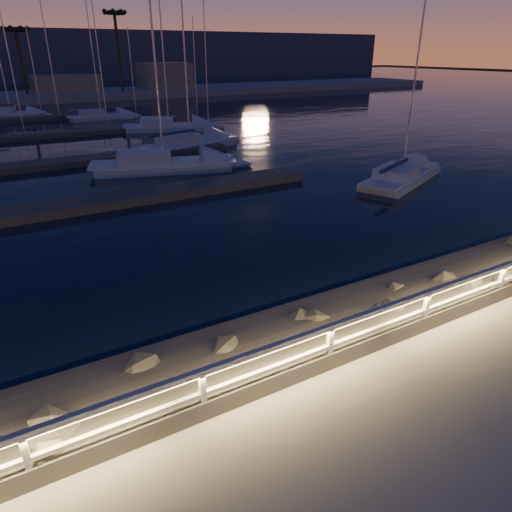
% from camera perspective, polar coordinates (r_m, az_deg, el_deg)
% --- Properties ---
extents(ground, '(400.00, 400.00, 0.00)m').
position_cam_1_polar(ground, '(10.02, 4.35, -15.18)').
color(ground, gray).
rests_on(ground, ground).
extents(harbor_water, '(400.00, 440.00, 0.60)m').
position_cam_1_polar(harbor_water, '(38.49, -23.28, 11.41)').
color(harbor_water, black).
rests_on(harbor_water, ground).
extents(guard_rail, '(44.11, 0.12, 1.06)m').
position_cam_1_polar(guard_rail, '(9.51, 4.15, -11.72)').
color(guard_rail, silver).
rests_on(guard_rail, ground).
extents(floating_docks, '(22.00, 36.00, 0.40)m').
position_cam_1_polar(floating_docks, '(39.64, -23.69, 12.51)').
color(floating_docks, '#5A544A').
rests_on(floating_docks, ground).
extents(far_shore, '(160.00, 14.00, 5.20)m').
position_cam_1_polar(far_shore, '(80.70, -28.26, 17.30)').
color(far_shore, gray).
rests_on(far_shore, ground).
extents(palm_center, '(3.00, 3.00, 9.70)m').
position_cam_1_polar(palm_center, '(79.60, -27.87, 23.54)').
color(palm_center, '#4A3822').
rests_on(palm_center, ground).
extents(palm_right, '(3.00, 3.00, 12.20)m').
position_cam_1_polar(palm_right, '(81.07, -17.26, 26.66)').
color(palm_right, '#4A3822').
rests_on(palm_right, ground).
extents(sailboat_c, '(9.23, 5.08, 15.11)m').
position_cam_1_polar(sailboat_c, '(29.92, -11.98, 11.24)').
color(sailboat_c, silver).
rests_on(sailboat_c, ground).
extents(sailboat_d, '(7.83, 4.95, 12.89)m').
position_cam_1_polar(sailboat_d, '(28.00, 17.65, 9.61)').
color(sailboat_d, silver).
rests_on(sailboat_d, ground).
extents(sailboat_g, '(8.50, 4.46, 13.91)m').
position_cam_1_polar(sailboat_g, '(36.55, -8.56, 13.76)').
color(sailboat_g, silver).
rests_on(sailboat_g, ground).
extents(sailboat_k, '(7.10, 2.42, 11.90)m').
position_cam_1_polar(sailboat_k, '(55.14, -19.00, 16.22)').
color(sailboat_k, silver).
rests_on(sailboat_k, ground).
extents(sailboat_l, '(8.65, 5.21, 14.18)m').
position_cam_1_polar(sailboat_l, '(45.83, -11.16, 15.67)').
color(sailboat_l, silver).
rests_on(sailboat_l, ground).
extents(sailboat_n, '(7.41, 4.64, 12.29)m').
position_cam_1_polar(sailboat_n, '(61.43, -28.49, 15.42)').
color(sailboat_n, silver).
rests_on(sailboat_n, ground).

